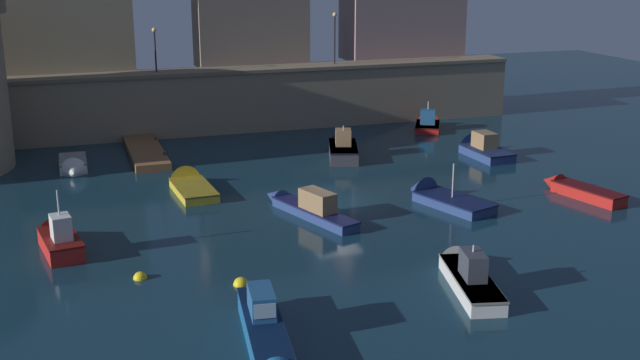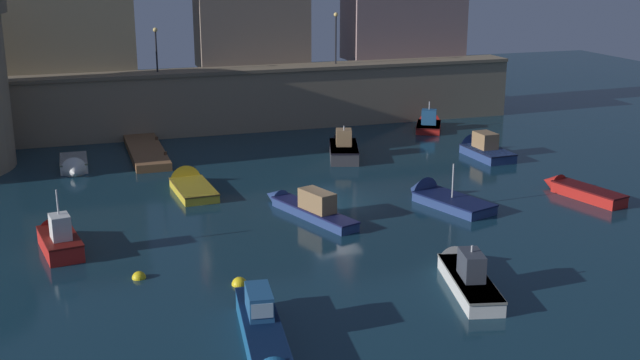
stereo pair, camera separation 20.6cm
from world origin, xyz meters
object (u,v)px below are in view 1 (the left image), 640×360
moored_boat_8 (480,148)px  mooring_buoy_0 (241,285)px  moored_boat_3 (577,189)px  moored_boat_5 (73,166)px  quay_lamp_0 (155,42)px  moored_boat_1 (189,184)px  moored_boat_10 (306,206)px  mooring_buoy_1 (140,278)px  quay_lamp_1 (335,30)px  moored_boat_2 (465,272)px  moored_boat_7 (438,197)px  moored_boat_4 (428,123)px  moored_boat_0 (343,147)px  moored_boat_9 (267,337)px  moored_boat_6 (59,238)px

moored_boat_8 → mooring_buoy_0: 25.22m
moored_boat_3 → moored_boat_5: (-25.92, 13.81, -0.01)m
quay_lamp_0 → moored_boat_1: quay_lamp_0 is taller
moored_boat_10 → mooring_buoy_1: 10.55m
moored_boat_1 → quay_lamp_1: bearing=-47.3°
mooring_buoy_0 → mooring_buoy_1: bearing=152.9°
quay_lamp_0 → moored_boat_2: size_ratio=0.48×
quay_lamp_1 → moored_boat_7: (-1.44, -20.70, -6.84)m
moored_boat_1 → moored_boat_4: 22.19m
quay_lamp_0 → moored_boat_0: (10.56, -9.62, -6.16)m
moored_boat_4 → moored_boat_5: 26.08m
moored_boat_1 → moored_boat_7: (12.15, -6.58, 0.01)m
moored_boat_2 → moored_boat_8: moored_boat_2 is taller
mooring_buoy_0 → quay_lamp_1: bearing=63.8°
moored_boat_2 → moored_boat_3: bearing=-39.9°
moored_boat_2 → mooring_buoy_1: moored_boat_2 is taller
moored_boat_9 → mooring_buoy_1: bearing=-149.5°
moored_boat_5 → quay_lamp_1: bearing=113.6°
quay_lamp_0 → moored_boat_0: 15.55m
quay_lamp_1 → moored_boat_10: size_ratio=0.53×
moored_boat_4 → moored_boat_7: 18.43m
moored_boat_6 → mooring_buoy_1: 5.49m
moored_boat_2 → mooring_buoy_1: 13.20m
moored_boat_3 → moored_boat_7: size_ratio=0.94×
moored_boat_0 → mooring_buoy_1: size_ratio=9.90×
moored_boat_5 → moored_boat_6: size_ratio=0.93×
moored_boat_7 → moored_boat_9: moored_boat_7 is taller
moored_boat_10 → moored_boat_5: bearing=22.7°
quay_lamp_0 → moored_boat_10: 21.94m
moored_boat_8 → moored_boat_9: bearing=134.6°
moored_boat_0 → moored_boat_9: size_ratio=0.78×
moored_boat_7 → moored_boat_10: (-7.28, 0.17, 0.18)m
moored_boat_2 → moored_boat_4: bearing=-9.8°
moored_boat_5 → moored_boat_7: bearing=56.4°
moored_boat_6 → quay_lamp_1: bearing=-52.6°
moored_boat_7 → quay_lamp_0: bearing=11.6°
moored_boat_7 → moored_boat_8: moored_boat_7 is taller
quay_lamp_0 → moored_boat_8: (19.12, -12.28, -6.25)m
moored_boat_1 → moored_boat_4: bearing=-65.9°
quay_lamp_0 → moored_boat_7: bearing=-60.1°
quay_lamp_1 → moored_boat_3: size_ratio=0.70×
mooring_buoy_1 → moored_boat_10: bearing=32.6°
moored_boat_1 → moored_boat_8: bearing=-88.0°
moored_boat_2 → moored_boat_8: bearing=-17.7°
quay_lamp_0 → moored_boat_1: size_ratio=0.57×
mooring_buoy_1 → moored_boat_6: bearing=124.2°
moored_boat_2 → moored_boat_8: (10.97, 18.45, -0.00)m
quay_lamp_0 → moored_boat_3: 30.18m
quay_lamp_0 → mooring_buoy_0: bearing=-91.0°
moored_boat_0 → moored_boat_4: 10.58m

